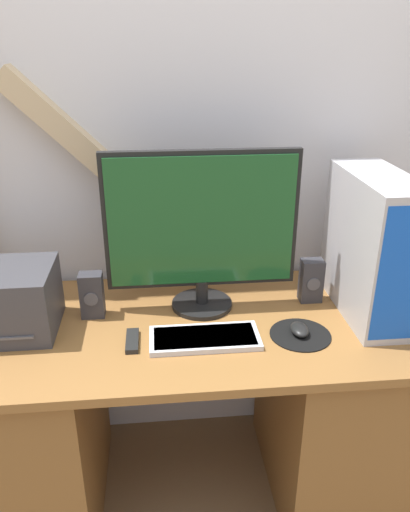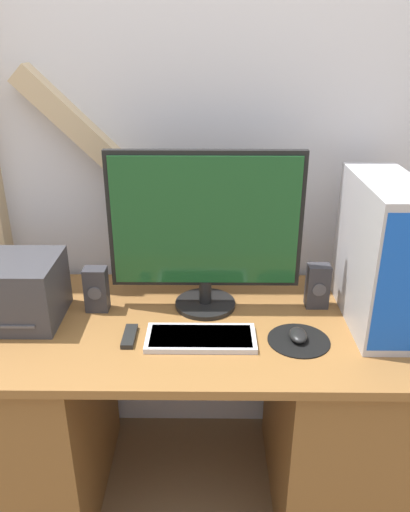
{
  "view_description": "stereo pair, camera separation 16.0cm",
  "coord_description": "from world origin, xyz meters",
  "px_view_note": "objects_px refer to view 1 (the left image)",
  "views": [
    {
      "loc": [
        -0.08,
        -1.1,
        1.68
      ],
      "look_at": [
        0.07,
        0.37,
        1.03
      ],
      "focal_mm": 35.0,
      "sensor_mm": 36.0,
      "label": 1
    },
    {
      "loc": [
        0.08,
        -1.1,
        1.68
      ],
      "look_at": [
        0.07,
        0.37,
        1.03
      ],
      "focal_mm": 35.0,
      "sensor_mm": 36.0,
      "label": 2
    }
  ],
  "objects_px": {
    "monitor": "(202,227)",
    "speaker_left": "(92,295)",
    "remote_control": "(132,341)",
    "keyboard": "(205,338)",
    "speaker_right": "(311,280)",
    "mouse": "(300,329)",
    "printer": "(4,301)",
    "computer_tower": "(373,246)"
  },
  "relations": [
    {
      "from": "keyboard",
      "to": "speaker_right",
      "type": "bearing_deg",
      "value": 28.99
    },
    {
      "from": "monitor",
      "to": "keyboard",
      "type": "distance_m",
      "value": 0.37
    },
    {
      "from": "keyboard",
      "to": "computer_tower",
      "type": "bearing_deg",
      "value": 13.87
    },
    {
      "from": "computer_tower",
      "to": "keyboard",
      "type": "bearing_deg",
      "value": -166.13
    },
    {
      "from": "speaker_right",
      "to": "printer",
      "type": "bearing_deg",
      "value": -174.77
    },
    {
      "from": "speaker_right",
      "to": "remote_control",
      "type": "bearing_deg",
      "value": -161.22
    },
    {
      "from": "monitor",
      "to": "speaker_left",
      "type": "xyz_separation_m",
      "value": [
        -0.38,
        -0.03,
        -0.22
      ]
    },
    {
      "from": "keyboard",
      "to": "monitor",
      "type": "bearing_deg",
      "value": 86.91
    },
    {
      "from": "monitor",
      "to": "printer",
      "type": "xyz_separation_m",
      "value": [
        -0.66,
        -0.1,
        -0.2
      ]
    },
    {
      "from": "computer_tower",
      "to": "remote_control",
      "type": "relative_size",
      "value": 3.85
    },
    {
      "from": "printer",
      "to": "keyboard",
      "type": "bearing_deg",
      "value": -11.57
    },
    {
      "from": "keyboard",
      "to": "printer",
      "type": "xyz_separation_m",
      "value": [
        -0.64,
        0.13,
        0.1
      ]
    },
    {
      "from": "monitor",
      "to": "printer",
      "type": "relative_size",
      "value": 2.0
    },
    {
      "from": "speaker_left",
      "to": "remote_control",
      "type": "distance_m",
      "value": 0.24
    },
    {
      "from": "speaker_left",
      "to": "speaker_right",
      "type": "distance_m",
      "value": 0.78
    },
    {
      "from": "monitor",
      "to": "mouse",
      "type": "distance_m",
      "value": 0.47
    },
    {
      "from": "remote_control",
      "to": "speaker_left",
      "type": "bearing_deg",
      "value": 126.95
    },
    {
      "from": "speaker_right",
      "to": "remote_control",
      "type": "height_order",
      "value": "speaker_right"
    },
    {
      "from": "monitor",
      "to": "keyboard",
      "type": "bearing_deg",
      "value": -93.09
    },
    {
      "from": "monitor",
      "to": "speaker_left",
      "type": "distance_m",
      "value": 0.44
    },
    {
      "from": "speaker_right",
      "to": "monitor",
      "type": "bearing_deg",
      "value": -179.93
    },
    {
      "from": "mouse",
      "to": "speaker_right",
      "type": "distance_m",
      "value": 0.25
    },
    {
      "from": "computer_tower",
      "to": "printer",
      "type": "relative_size",
      "value": 1.48
    },
    {
      "from": "computer_tower",
      "to": "mouse",
      "type": "bearing_deg",
      "value": -153.02
    },
    {
      "from": "computer_tower",
      "to": "speaker_left",
      "type": "xyz_separation_m",
      "value": [
        -0.96,
        0.05,
        -0.16
      ]
    },
    {
      "from": "computer_tower",
      "to": "printer",
      "type": "height_order",
      "value": "computer_tower"
    },
    {
      "from": "monitor",
      "to": "speaker_right",
      "type": "height_order",
      "value": "monitor"
    },
    {
      "from": "mouse",
      "to": "monitor",
      "type": "bearing_deg",
      "value": 143.3
    },
    {
      "from": "speaker_right",
      "to": "keyboard",
      "type": "bearing_deg",
      "value": -151.01
    },
    {
      "from": "computer_tower",
      "to": "speaker_right",
      "type": "bearing_deg",
      "value": 154.45
    },
    {
      "from": "mouse",
      "to": "computer_tower",
      "type": "distance_m",
      "value": 0.38
    },
    {
      "from": "printer",
      "to": "speaker_left",
      "type": "relative_size",
      "value": 2.05
    },
    {
      "from": "monitor",
      "to": "printer",
      "type": "bearing_deg",
      "value": -171.66
    },
    {
      "from": "speaker_left",
      "to": "remote_control",
      "type": "bearing_deg",
      "value": -53.05
    },
    {
      "from": "keyboard",
      "to": "mouse",
      "type": "relative_size",
      "value": 4.01
    },
    {
      "from": "computer_tower",
      "to": "speaker_right",
      "type": "xyz_separation_m",
      "value": [
        -0.17,
        0.08,
        -0.16
      ]
    },
    {
      "from": "monitor",
      "to": "computer_tower",
      "type": "relative_size",
      "value": 1.35
    },
    {
      "from": "speaker_left",
      "to": "remote_control",
      "type": "height_order",
      "value": "speaker_left"
    },
    {
      "from": "speaker_right",
      "to": "remote_control",
      "type": "relative_size",
      "value": 1.27
    },
    {
      "from": "mouse",
      "to": "remote_control",
      "type": "height_order",
      "value": "mouse"
    },
    {
      "from": "keyboard",
      "to": "speaker_right",
      "type": "height_order",
      "value": "speaker_right"
    },
    {
      "from": "printer",
      "to": "speaker_right",
      "type": "xyz_separation_m",
      "value": [
        1.06,
        0.1,
        -0.03
      ]
    }
  ]
}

